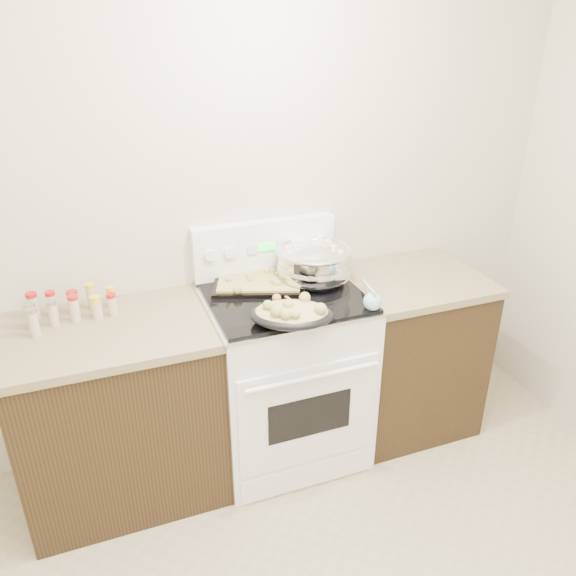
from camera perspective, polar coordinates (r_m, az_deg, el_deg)
name	(u,v)px	position (r m, az deg, el deg)	size (l,w,h in m)	color
room_shell	(368,272)	(1.11, 8.14, 1.62)	(4.10, 3.60, 2.75)	beige
counter_left	(122,411)	(2.86, -16.56, -11.87)	(0.93, 0.67, 0.92)	black
counter_right	(405,350)	(3.27, 11.75, -6.17)	(0.73, 0.67, 0.92)	black
kitchen_range	(284,372)	(2.96, -0.38, -8.51)	(0.78, 0.73, 1.22)	white
mixing_bowl	(314,265)	(2.84, 2.69, 2.35)	(0.47, 0.47, 0.23)	silver
roasting_pan	(292,313)	(2.45, 0.37, -2.60)	(0.44, 0.37, 0.12)	black
baking_sheet	(259,282)	(2.82, -2.94, 0.61)	(0.53, 0.44, 0.06)	black
wooden_spoon	(276,295)	(2.71, -1.26, -0.68)	(0.09, 0.27, 0.04)	tan
blue_ladle	(372,300)	(2.63, 8.53, -1.23)	(0.12, 0.28, 0.11)	#88C1CA
spice_jars	(67,307)	(2.72, -21.54, -1.81)	(0.39, 0.23, 0.13)	#BFB28C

